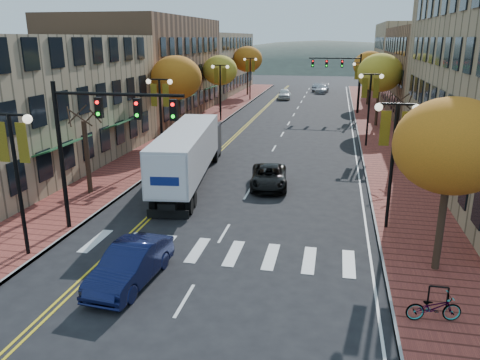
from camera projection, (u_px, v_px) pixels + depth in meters
The scene contains 32 objects.
ground at pixel (200, 274), 18.24m from camera, with size 200.00×200.00×0.00m, color black.
sidewalk_left at pixel (204, 122), 50.40m from camera, with size 4.00×85.00×0.15m, color brown.
sidewalk_right at pixel (377, 128), 46.97m from camera, with size 4.00×85.00×0.15m, color brown.
building_left_near at pixel (15, 103), 32.35m from camera, with size 12.00×22.00×9.00m, color #9E8966.
building_left_mid at pixel (144, 68), 53.62m from camera, with size 12.00×24.00×11.00m, color brown.
building_left_far at pixel (203, 63), 77.27m from camera, with size 12.00×26.00×9.50m, color #9E8966.
building_right_mid at pixel (461, 73), 52.62m from camera, with size 15.00×24.00×10.00m, color brown.
building_right_far at pixel (427, 60), 73.10m from camera, with size 15.00×20.00×11.00m, color #9E8966.
tree_left_a at pixel (87, 157), 26.80m from camera, with size 0.28×0.28×4.20m.
tree_left_b at pixel (176, 78), 40.86m from camera, with size 4.48×4.48×7.21m.
tree_left_c at pixel (220, 70), 55.97m from camera, with size 4.16×4.16×6.69m.
tree_left_d at pixel (248, 59), 72.68m from camera, with size 4.61×4.61×7.42m.
tree_right_a at pixel (451, 146), 16.93m from camera, with size 4.16×4.16×6.69m.
tree_right_b at pixel (395, 136), 32.74m from camera, with size 0.28×0.28×4.20m.
tree_right_c at pixel (380, 73), 46.81m from camera, with size 4.48×4.48×7.21m.
tree_right_d at pixel (370, 65), 61.85m from camera, with size 4.35×4.35×7.00m.
lamp_left_a at pixel (15, 158), 18.42m from camera, with size 1.96×0.36×6.05m.
lamp_left_b at pixel (160, 104), 33.42m from camera, with size 1.96×0.36×6.05m.
lamp_left_c at pixel (220, 82), 50.29m from camera, with size 1.96×0.36×6.05m.
lamp_left_d at pixel (250, 70), 67.16m from camera, with size 1.96×0.36×6.05m.
lamp_right_a at pixel (394, 142), 21.19m from camera, with size 1.96×0.36×6.05m.
lamp_right_b at pixel (370, 96), 38.06m from camera, with size 1.96×0.36×6.05m.
lamp_right_c at pixel (360, 78), 54.93m from camera, with size 1.96×0.36×6.05m.
traffic_mast_near at pixel (97, 130), 20.66m from camera, with size 6.10×0.35×7.00m.
traffic_mast_far at pixel (343, 72), 55.13m from camera, with size 6.10×0.34×7.00m.
semi_truck at pixel (190, 149), 29.38m from camera, with size 4.03×14.46×3.57m.
navy_sedan at pixel (130, 265), 17.37m from camera, with size 1.57×4.50×1.48m, color #0D1337.
black_suv at pixel (269, 177), 28.68m from camera, with size 2.16×4.69×1.30m, color black.
car_far_white at pixel (284, 94), 69.93m from camera, with size 1.78×4.43×1.51m, color white.
car_far_silver at pixel (322, 89), 77.67m from camera, with size 1.90×4.67×1.35m, color #B8B7BF.
car_far_oncoming at pixel (318, 87), 80.21m from camera, with size 1.42×4.09×1.35m, color #96969D.
bicycle at pixel (434, 307), 14.86m from camera, with size 0.61×1.76×0.92m, color gray.
Camera 1 is at (4.78, -15.74, 8.83)m, focal length 35.00 mm.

